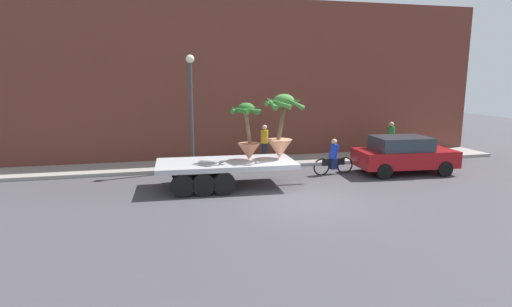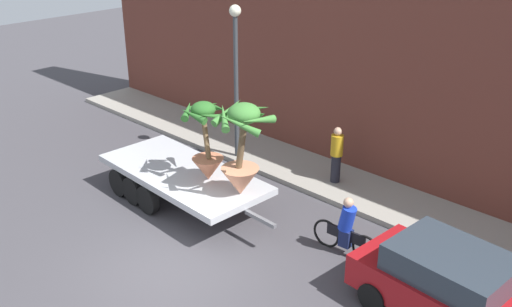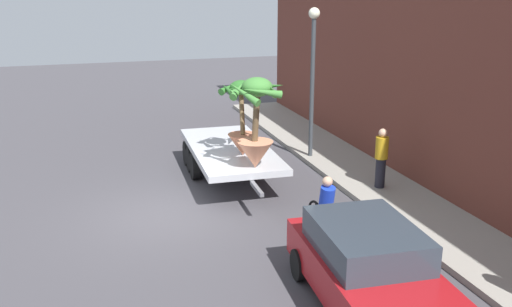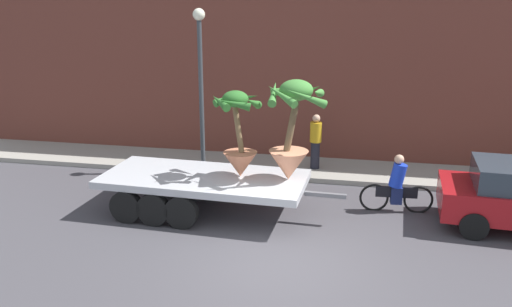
% 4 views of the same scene
% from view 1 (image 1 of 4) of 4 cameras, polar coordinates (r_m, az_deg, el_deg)
% --- Properties ---
extents(ground_plane, '(60.00, 60.00, 0.00)m').
position_cam_1_polar(ground_plane, '(13.94, 6.85, -6.41)').
color(ground_plane, '#423F44').
extents(sidewalk, '(24.00, 2.20, 0.15)m').
position_cam_1_polar(sidewalk, '(19.58, 0.68, -1.18)').
color(sidewalk, gray).
rests_on(sidewalk, ground).
extents(building_facade, '(24.00, 1.20, 7.74)m').
position_cam_1_polar(building_facade, '(20.82, -0.46, 10.04)').
color(building_facade, brown).
rests_on(building_facade, ground).
extents(flatbed_trailer, '(6.12, 2.49, 0.98)m').
position_cam_1_polar(flatbed_trailer, '(15.28, -5.12, -1.97)').
color(flatbed_trailer, '#B7BABF').
rests_on(flatbed_trailer, ground).
extents(potted_palm_rear, '(1.50, 1.53, 2.45)m').
position_cam_1_polar(potted_palm_rear, '(15.67, 3.55, 3.60)').
color(potted_palm_rear, tan).
rests_on(potted_palm_rear, flatbed_trailer).
extents(potted_palm_middle, '(1.24, 1.25, 2.14)m').
position_cam_1_polar(potted_palm_middle, '(15.37, -1.14, 2.81)').
color(potted_palm_middle, '#C17251').
rests_on(potted_palm_middle, flatbed_trailer).
extents(cyclist, '(1.84, 0.37, 1.54)m').
position_cam_1_polar(cyclist, '(17.64, 10.71, -0.70)').
color(cyclist, black).
rests_on(cyclist, ground).
extents(parked_car, '(4.23, 2.19, 1.58)m').
position_cam_1_polar(parked_car, '(18.57, 19.77, -0.08)').
color(parked_car, maroon).
rests_on(parked_car, ground).
extents(pedestrian_near_gate, '(0.36, 0.36, 1.71)m').
position_cam_1_polar(pedestrian_near_gate, '(21.74, 18.18, 2.05)').
color(pedestrian_near_gate, black).
rests_on(pedestrian_near_gate, sidewalk).
extents(pedestrian_far_left, '(0.36, 0.36, 1.71)m').
position_cam_1_polar(pedestrian_far_left, '(19.33, 1.17, 1.58)').
color(pedestrian_far_left, black).
rests_on(pedestrian_far_left, sidewalk).
extents(street_lamp, '(0.36, 0.36, 4.83)m').
position_cam_1_polar(street_lamp, '(17.86, -9.00, 7.78)').
color(street_lamp, '#383D42').
rests_on(street_lamp, sidewalk).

